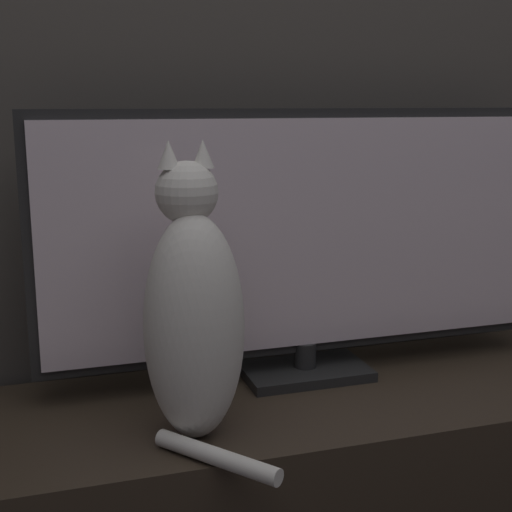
{
  "coord_description": "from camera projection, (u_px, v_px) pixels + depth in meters",
  "views": [
    {
      "loc": [
        -0.39,
        -0.22,
        1.1
      ],
      "look_at": [
        -0.02,
        0.95,
        0.83
      ],
      "focal_mm": 50.0,
      "sensor_mm": 36.0,
      "label": 1
    }
  ],
  "objects": [
    {
      "name": "tv",
      "position": [
        306.0,
        240.0,
        1.4
      ],
      "size": [
        1.06,
        0.15,
        0.54
      ],
      "color": "black",
      "rests_on": "tv_stand"
    },
    {
      "name": "cat",
      "position": [
        193.0,
        316.0,
        1.15
      ],
      "size": [
        0.18,
        0.29,
        0.49
      ],
      "rotation": [
        0.0,
        0.0,
        0.07
      ],
      "color": "silver",
      "rests_on": "tv_stand"
    }
  ]
}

